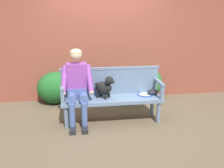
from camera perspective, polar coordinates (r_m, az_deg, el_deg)
The scene contains 13 objects.
ground_plane at distance 4.52m, azimuth -0.00°, elevation -8.46°, with size 40.00×40.00×0.00m, color brown.
brick_garden_fence at distance 5.56m, azimuth -2.11°, elevation 9.47°, with size 8.00×0.30×2.47m, color brown.
hedge_bush_mid_right at distance 5.40m, azimuth -12.82°, elevation -0.84°, with size 0.80×0.67×0.68m, color #1E5B23.
hedge_bush_mid_left at distance 5.48m, azimuth 3.10°, elevation -0.51°, with size 0.82×0.76×0.62m, color #337538.
hedge_bush_far_right at distance 5.58m, azimuth 7.64°, elevation 0.19°, with size 0.78×0.61×0.72m, color #286B2D.
garden_bench at distance 4.37m, azimuth -0.00°, elevation -3.87°, with size 1.77×0.50×0.44m.
bench_backrest at distance 4.49m, azimuth -0.39°, elevation 0.82°, with size 1.81×0.06×0.50m.
bench_armrest_left_end at distance 4.18m, azimuth -11.35°, elevation -1.43°, with size 0.06×0.50×0.28m.
bench_armrest_right_end at distance 4.41m, azimuth 11.08°, elevation -0.49°, with size 0.06×0.50×0.28m.
person_seated at distance 4.22m, azimuth -8.08°, elevation -0.06°, with size 0.56×0.65×1.31m.
dog_on_bench at distance 4.28m, azimuth -1.71°, elevation -0.68°, with size 0.37×0.34×0.40m.
tennis_racket at distance 4.57m, azimuth 7.80°, elevation -2.24°, with size 0.40×0.57×0.03m.
baseball_glove at distance 4.57m, azimuth 9.41°, elevation -1.83°, with size 0.22×0.17×0.09m, color black.
Camera 1 is at (-0.58, -4.07, 1.89)m, focal length 39.49 mm.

